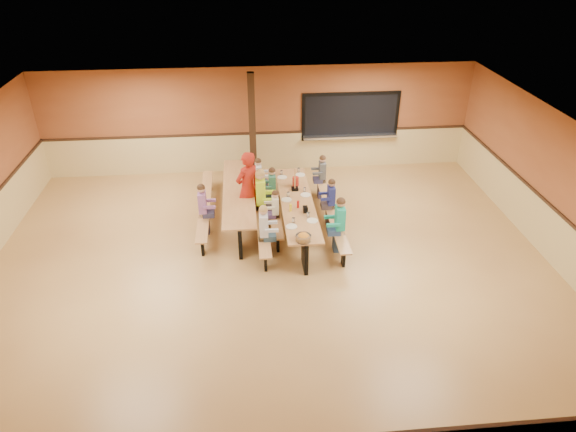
{
  "coord_description": "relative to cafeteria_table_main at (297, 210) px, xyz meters",
  "views": [
    {
      "loc": [
        -0.46,
        -8.77,
        6.41
      ],
      "look_at": [
        0.38,
        0.22,
        1.15
      ],
      "focal_mm": 32.0,
      "sensor_mm": 36.0,
      "label": 1
    }
  ],
  "objects": [
    {
      "name": "seated_child_navy_right",
      "position": [
        0.83,
        0.16,
        0.06
      ],
      "size": [
        0.35,
        0.29,
        1.18
      ],
      "primitive_type": null,
      "color": "navy",
      "rests_on": "ground"
    },
    {
      "name": "place_settings",
      "position": [
        -0.0,
        0.0,
        0.27
      ],
      "size": [
        0.65,
        3.3,
        0.11
      ],
      "primitive_type": null,
      "color": "beige",
      "rests_on": "cafeteria_table_main"
    },
    {
      "name": "kitchen_pass_through",
      "position": [
        1.89,
        3.4,
        0.96
      ],
      "size": [
        2.78,
        0.28,
        1.38
      ],
      "color": "black",
      "rests_on": "ground"
    },
    {
      "name": "seated_child_grey_left",
      "position": [
        -0.83,
        1.52,
        0.06
      ],
      "size": [
        0.35,
        0.29,
        1.17
      ],
      "primitive_type": null,
      "color": "silver",
      "rests_on": "ground"
    },
    {
      "name": "seated_adult_yellow",
      "position": [
        -0.83,
        0.29,
        0.19
      ],
      "size": [
        0.48,
        0.39,
        1.43
      ],
      "primitive_type": null,
      "color": "#C5F022",
      "rests_on": "ground"
    },
    {
      "name": "napkin_dispenser",
      "position": [
        0.13,
        -0.49,
        0.28
      ],
      "size": [
        0.1,
        0.14,
        0.13
      ],
      "primitive_type": "cube",
      "color": "black",
      "rests_on": "cafeteria_table_main"
    },
    {
      "name": "chip_bowl",
      "position": [
        -0.05,
        -1.65,
        0.29
      ],
      "size": [
        0.32,
        0.32,
        0.15
      ],
      "primitive_type": null,
      "color": "orange",
      "rests_on": "cafeteria_table_main"
    },
    {
      "name": "condiment_ketchup",
      "position": [
        -0.01,
        -0.28,
        0.3
      ],
      "size": [
        0.06,
        0.06,
        0.17
      ],
      "primitive_type": "cylinder",
      "color": "#B2140F",
      "rests_on": "cafeteria_table_main"
    },
    {
      "name": "seated_child_char_right",
      "position": [
        0.83,
        1.55,
        0.06
      ],
      "size": [
        0.35,
        0.29,
        1.17
      ],
      "primitive_type": null,
      "color": "#4D5257",
      "rests_on": "ground"
    },
    {
      "name": "standing_woman",
      "position": [
        -1.12,
        0.44,
        0.39
      ],
      "size": [
        0.79,
        0.75,
        1.83
      ],
      "primitive_type": "imported",
      "rotation": [
        0.0,
        0.0,
        3.8
      ],
      "color": "#B22114",
      "rests_on": "ground"
    },
    {
      "name": "seated_child_white_left",
      "position": [
        -0.83,
        -1.08,
        0.1
      ],
      "size": [
        0.39,
        0.32,
        1.25
      ],
      "primitive_type": null,
      "color": "silver",
      "rests_on": "ground"
    },
    {
      "name": "seated_child_purple_sec",
      "position": [
        -2.16,
        0.04,
        0.1
      ],
      "size": [
        0.39,
        0.32,
        1.25
      ],
      "primitive_type": null,
      "color": "#905993",
      "rests_on": "ground"
    },
    {
      "name": "room_envelope",
      "position": [
        -0.71,
        -1.56,
        0.16
      ],
      "size": [
        12.04,
        10.04,
        3.02
      ],
      "color": "brown",
      "rests_on": "ground"
    },
    {
      "name": "cafeteria_table_second",
      "position": [
        -1.34,
        0.69,
        0.0
      ],
      "size": [
        1.91,
        3.7,
        0.74
      ],
      "color": "#AD7744",
      "rests_on": "ground"
    },
    {
      "name": "condiment_mustard",
      "position": [
        -0.19,
        -0.42,
        0.3
      ],
      "size": [
        0.06,
        0.06,
        0.17
      ],
      "primitive_type": "cylinder",
      "color": "yellow",
      "rests_on": "cafeteria_table_main"
    },
    {
      "name": "table_paddle",
      "position": [
        0.01,
        0.59,
        0.35
      ],
      "size": [
        0.16,
        0.16,
        0.56
      ],
      "color": "black",
      "rests_on": "cafeteria_table_main"
    },
    {
      "name": "seated_child_tan_sec",
      "position": [
        -0.51,
        -0.14,
        0.03
      ],
      "size": [
        0.32,
        0.26,
        1.11
      ],
      "primitive_type": null,
      "color": "beige",
      "rests_on": "ground"
    },
    {
      "name": "seated_child_teal_right",
      "position": [
        0.83,
        -0.97,
        0.12
      ],
      "size": [
        0.41,
        0.33,
        1.29
      ],
      "primitive_type": null,
      "color": "#1A9C7C",
      "rests_on": "ground"
    },
    {
      "name": "structural_post",
      "position": [
        -0.91,
        2.84,
        0.97
      ],
      "size": [
        0.18,
        0.18,
        3.0
      ],
      "primitive_type": "cube",
      "color": "black",
      "rests_on": "ground"
    },
    {
      "name": "cafeteria_table_main",
      "position": [
        0.0,
        0.0,
        0.0
      ],
      "size": [
        1.91,
        3.7,
        0.74
      ],
      "color": "#AD7744",
      "rests_on": "ground"
    },
    {
      "name": "seated_child_green_sec",
      "position": [
        -0.51,
        0.9,
        0.07
      ],
      "size": [
        0.36,
        0.29,
        1.19
      ],
      "primitive_type": null,
      "color": "#36795F",
      "rests_on": "ground"
    },
    {
      "name": "ground",
      "position": [
        -0.71,
        -1.56,
        -0.53
      ],
      "size": [
        12.0,
        12.0,
        0.0
      ],
      "primitive_type": "plane",
      "color": "#9F713C",
      "rests_on": "ground"
    },
    {
      "name": "punch_pitcher",
      "position": [
        0.05,
        0.83,
        0.32
      ],
      "size": [
        0.16,
        0.16,
        0.22
      ],
      "primitive_type": "cylinder",
      "color": "#AC2217",
      "rests_on": "cafeteria_table_main"
    }
  ]
}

